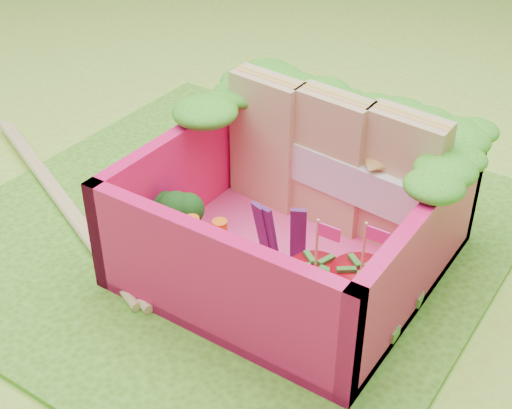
{
  "coord_description": "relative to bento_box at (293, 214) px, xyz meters",
  "views": [
    {
      "loc": [
        1.76,
        -2.37,
        2.16
      ],
      "look_at": [
        0.2,
        -0.04,
        0.28
      ],
      "focal_mm": 50.0,
      "sensor_mm": 36.0,
      "label": 1
    }
  ],
  "objects": [
    {
      "name": "ground",
      "position": [
        -0.41,
        0.04,
        -0.31
      ],
      "size": [
        14.0,
        14.0,
        0.0
      ],
      "primitive_type": "plane",
      "color": "#99C337",
      "rests_on": "ground"
    },
    {
      "name": "placemat",
      "position": [
        -0.41,
        0.04,
        -0.29
      ],
      "size": [
        2.6,
        2.6,
        0.03
      ],
      "primitive_type": "cube",
      "color": "#518F20",
      "rests_on": "ground"
    },
    {
      "name": "bento_floor",
      "position": [
        0.0,
        -0.0,
        -0.25
      ],
      "size": [
        1.3,
        1.3,
        0.05
      ],
      "primitive_type": "cube",
      "color": "#FF4190",
      "rests_on": "placemat"
    },
    {
      "name": "bento_box",
      "position": [
        0.0,
        0.0,
        0.0
      ],
      "size": [
        1.3,
        1.3,
        0.55
      ],
      "color": "#FF1566",
      "rests_on": "placemat"
    },
    {
      "name": "lettuce_ruffle",
      "position": [
        -0.0,
        0.48,
        0.33
      ],
      "size": [
        1.43,
        0.83,
        0.11
      ],
      "color": "#238718",
      "rests_on": "bento_box"
    },
    {
      "name": "sandwich_stack",
      "position": [
        0.0,
        0.35,
        0.11
      ],
      "size": [
        1.25,
        0.3,
        0.68
      ],
      "color": "tan",
      "rests_on": "bento_floor"
    },
    {
      "name": "broccoli",
      "position": [
        -0.48,
        -0.26,
        -0.05
      ],
      "size": [
        0.34,
        0.34,
        0.24
      ],
      "color": "#508C43",
      "rests_on": "bento_floor"
    },
    {
      "name": "carrot_sticks",
      "position": [
        -0.28,
        -0.29,
        -0.1
      ],
      "size": [
        0.2,
        0.11,
        0.26
      ],
      "color": "orange",
      "rests_on": "bento_floor"
    },
    {
      "name": "purple_wedges",
      "position": [
        0.02,
        -0.16,
        -0.04
      ],
      "size": [
        0.21,
        0.11,
        0.38
      ],
      "color": "#491B5F",
      "rests_on": "bento_floor"
    },
    {
      "name": "strawberry_left",
      "position": [
        0.28,
        -0.29,
        -0.1
      ],
      "size": [
        0.23,
        0.23,
        0.47
      ],
      "color": "red",
      "rests_on": "bento_floor"
    },
    {
      "name": "strawberry_right",
      "position": [
        0.46,
        -0.23,
        -0.09
      ],
      "size": [
        0.25,
        0.25,
        0.49
      ],
      "color": "red",
      "rests_on": "bento_floor"
    },
    {
      "name": "snap_peas",
      "position": [
        0.38,
        -0.22,
        -0.2
      ],
      "size": [
        0.64,
        0.56,
        0.05
      ],
      "color": "#60A433",
      "rests_on": "bento_floor"
    },
    {
      "name": "chopsticks",
      "position": [
        -1.29,
        -0.26,
        -0.25
      ],
      "size": [
        1.96,
        0.89,
        0.05
      ],
      "color": "#E9D180",
      "rests_on": "placemat"
    }
  ]
}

